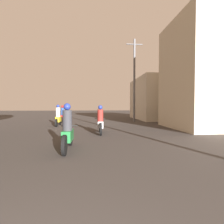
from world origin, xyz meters
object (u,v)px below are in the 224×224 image
at_px(motorcycle_yellow, 58,117).
at_px(motorcycle_red, 63,115).
at_px(utility_pole_far, 134,79).
at_px(motorcycle_green, 68,132).
at_px(building_right_near, 214,75).
at_px(building_right_far, 158,99).
at_px(motorcycle_silver, 100,122).

distance_m(motorcycle_yellow, motorcycle_red, 3.09).
relative_size(motorcycle_red, utility_pole_far, 0.24).
bearing_deg(motorcycle_green, motorcycle_yellow, 104.54).
height_order(building_right_near, utility_pole_far, utility_pole_far).
height_order(building_right_far, utility_pole_far, utility_pole_far).
relative_size(motorcycle_green, motorcycle_silver, 1.09).
distance_m(motorcycle_silver, utility_pole_far, 8.82).
height_order(motorcycle_yellow, building_right_far, building_right_far).
distance_m(building_right_near, utility_pole_far, 7.05).
height_order(motorcycle_yellow, building_right_near, building_right_near).
height_order(motorcycle_silver, motorcycle_yellow, motorcycle_yellow).
relative_size(motorcycle_silver, motorcycle_red, 0.98).
relative_size(motorcycle_red, building_right_far, 0.26).
bearing_deg(building_right_near, utility_pole_far, 127.58).
bearing_deg(motorcycle_yellow, utility_pole_far, 19.11).
height_order(motorcycle_green, building_right_far, building_right_far).
xyz_separation_m(motorcycle_green, building_right_far, (8.49, 13.87, 1.73)).
bearing_deg(building_right_near, motorcycle_yellow, 166.78).
bearing_deg(motorcycle_yellow, motorcycle_silver, -58.48).
distance_m(motorcycle_green, utility_pole_far, 12.31).
bearing_deg(motorcycle_green, motorcycle_red, 101.83).
bearing_deg(motorcycle_silver, motorcycle_yellow, 125.09).
bearing_deg(motorcycle_red, motorcycle_silver, -66.75).
bearing_deg(motorcycle_silver, utility_pole_far, 62.14).
distance_m(building_right_near, building_right_far, 8.84).
relative_size(motorcycle_yellow, motorcycle_red, 1.06).
relative_size(motorcycle_silver, building_right_near, 0.26).
bearing_deg(utility_pole_far, building_right_far, 41.02).
xyz_separation_m(motorcycle_green, utility_pole_far, (4.88, 10.73, 3.55)).
xyz_separation_m(motorcycle_silver, motorcycle_yellow, (-3.11, 4.23, 0.02)).
bearing_deg(motorcycle_yellow, building_right_near, -18.03).
relative_size(motorcycle_green, motorcycle_red, 1.06).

